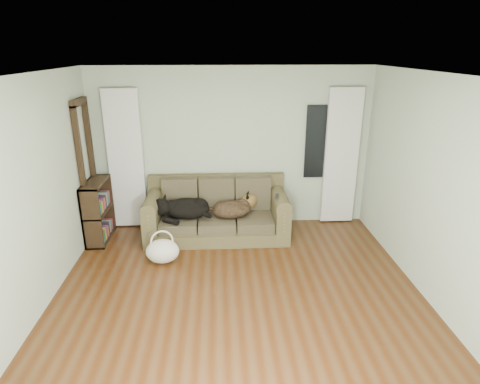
{
  "coord_description": "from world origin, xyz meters",
  "views": [
    {
      "loc": [
        -0.2,
        -3.87,
        2.85
      ],
      "look_at": [
        0.09,
        1.6,
        0.87
      ],
      "focal_mm": 30.0,
      "sensor_mm": 36.0,
      "label": 1
    }
  ],
  "objects_px": {
    "sofa": "(217,209)",
    "dog_shepherd": "(234,208)",
    "dog_black_lab": "(184,210)",
    "tote_bag": "(163,252)",
    "bookshelf": "(98,209)"
  },
  "relations": [
    {
      "from": "dog_black_lab",
      "to": "tote_bag",
      "type": "bearing_deg",
      "value": -101.51
    },
    {
      "from": "dog_shepherd",
      "to": "tote_bag",
      "type": "bearing_deg",
      "value": 26.78
    },
    {
      "from": "dog_shepherd",
      "to": "tote_bag",
      "type": "relative_size",
      "value": 1.35
    },
    {
      "from": "sofa",
      "to": "bookshelf",
      "type": "distance_m",
      "value": 1.83
    },
    {
      "from": "sofa",
      "to": "tote_bag",
      "type": "bearing_deg",
      "value": -133.19
    },
    {
      "from": "dog_shepherd",
      "to": "bookshelf",
      "type": "bearing_deg",
      "value": -10.8
    },
    {
      "from": "sofa",
      "to": "dog_shepherd",
      "type": "height_order",
      "value": "sofa"
    },
    {
      "from": "dog_black_lab",
      "to": "dog_shepherd",
      "type": "height_order",
      "value": "dog_black_lab"
    },
    {
      "from": "tote_bag",
      "to": "bookshelf",
      "type": "xyz_separation_m",
      "value": [
        -1.07,
        0.8,
        0.34
      ]
    },
    {
      "from": "tote_bag",
      "to": "dog_black_lab",
      "type": "bearing_deg",
      "value": 71.63
    },
    {
      "from": "sofa",
      "to": "bookshelf",
      "type": "bearing_deg",
      "value": -179.48
    },
    {
      "from": "dog_shepherd",
      "to": "tote_bag",
      "type": "height_order",
      "value": "dog_shepherd"
    },
    {
      "from": "dog_shepherd",
      "to": "bookshelf",
      "type": "relative_size",
      "value": 0.66
    },
    {
      "from": "sofa",
      "to": "dog_shepherd",
      "type": "xyz_separation_m",
      "value": [
        0.27,
        -0.03,
        0.04
      ]
    },
    {
      "from": "tote_bag",
      "to": "bookshelf",
      "type": "distance_m",
      "value": 1.38
    }
  ]
}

